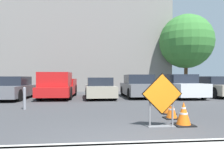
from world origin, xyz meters
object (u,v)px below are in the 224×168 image
parked_car_second (13,89)px  parked_car_fifth (180,87)px  road_closed_sign (162,98)px  traffic_cone_second (172,110)px  traffic_cone_fourth (163,102)px  traffic_cone_nearest (184,114)px  pickup_truck (58,87)px  parked_car_sixth (214,87)px  traffic_cone_third (168,105)px  bollard_nearest (25,98)px  parked_car_fourth (139,87)px  parked_car_third (100,89)px

parked_car_second → parked_car_fifth: size_ratio=1.03×
road_closed_sign → traffic_cone_second: bearing=57.7°
traffic_cone_fourth → parked_car_second: parked_car_second is taller
traffic_cone_nearest → parked_car_fifth: parked_car_fifth is taller
pickup_truck → parked_car_fifth: 7.89m
parked_car_fifth → parked_car_sixth: (2.62, 0.44, -0.05)m
parked_car_sixth → traffic_cone_third: bearing=46.0°
parked_car_fifth → parked_car_sixth: parked_car_fifth is taller
traffic_cone_third → bollard_nearest: size_ratio=0.74×
traffic_cone_third → parked_car_second: bearing=140.3°
traffic_cone_nearest → traffic_cone_third: size_ratio=0.95×
traffic_cone_nearest → parked_car_sixth: parked_car_sixth is taller
traffic_cone_third → pickup_truck: 8.03m
traffic_cone_nearest → parked_car_fourth: size_ratio=0.15×
parked_car_third → bollard_nearest: (-3.31, -4.64, -0.12)m
traffic_cone_fourth → bollard_nearest: (-5.67, 0.52, 0.19)m
parked_car_second → parked_car_fourth: parked_car_fourth is taller
bollard_nearest → traffic_cone_second: bearing=-25.8°
parked_car_second → parked_car_sixth: size_ratio=1.01×
pickup_truck → parked_car_fifth: size_ratio=1.18×
parked_car_second → parked_car_fourth: size_ratio=1.02×
parked_car_sixth → parked_car_fourth: bearing=-4.6°
road_closed_sign → traffic_cone_third: road_closed_sign is taller
traffic_cone_second → pickup_truck: bearing=121.7°
pickup_truck → road_closed_sign: bearing=116.4°
traffic_cone_second → parked_car_fifth: 7.79m
traffic_cone_nearest → bollard_nearest: (-5.18, 3.52, 0.17)m
parked_car_fifth → parked_car_third: bearing=-2.7°
parked_car_fifth → bollard_nearest: (-8.56, -4.49, -0.21)m
parked_car_third → parked_car_sixth: 7.87m
pickup_truck → traffic_cone_second: bearing=123.8°
parked_car_sixth → traffic_cone_fourth: bearing=41.9°
parked_car_third → pickup_truck: bearing=-5.3°
parked_car_second → parked_car_fourth: bearing=-173.8°
traffic_cone_second → pickup_truck: pickup_truck is taller
traffic_cone_fourth → traffic_cone_nearest: bearing=-99.2°
traffic_cone_nearest → traffic_cone_second: 0.99m
parked_car_second → traffic_cone_third: bearing=142.4°
traffic_cone_second → parked_car_fourth: 7.67m
parked_car_fifth → bollard_nearest: 9.67m
traffic_cone_fourth → parked_car_second: (-7.60, 5.05, 0.34)m
traffic_cone_second → parked_car_third: parked_car_third is taller
parked_car_fourth → parked_car_third: bearing=9.9°
traffic_cone_second → pickup_truck: 8.67m
parked_car_second → traffic_cone_second: bearing=137.5°
parked_car_fourth → parked_car_fifth: bearing=167.2°
traffic_cone_third → parked_car_sixth: 8.69m
pickup_truck → parked_car_fourth: bearing=-175.1°
traffic_cone_fourth → parked_car_second: size_ratio=0.14×
pickup_truck → bollard_nearest: pickup_truck is taller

